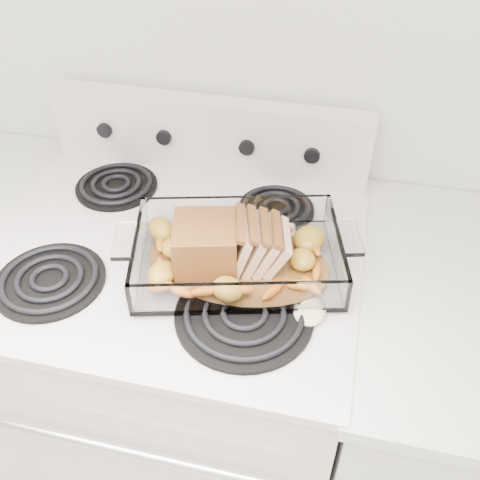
% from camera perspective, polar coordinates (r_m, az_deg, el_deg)
% --- Properties ---
extents(electric_range, '(0.78, 0.70, 1.12)m').
position_cam_1_polar(electric_range, '(1.45, -5.73, -13.89)').
color(electric_range, silver).
rests_on(electric_range, ground).
extents(counter_right, '(0.58, 0.68, 0.93)m').
position_cam_1_polar(counter_right, '(1.47, 21.29, -18.26)').
color(counter_right, silver).
rests_on(counter_right, ground).
extents(baking_dish, '(0.39, 0.25, 0.07)m').
position_cam_1_polar(baking_dish, '(1.03, -0.25, -1.89)').
color(baking_dish, white).
rests_on(baking_dish, electric_range).
extents(pork_roast, '(0.22, 0.12, 0.09)m').
position_cam_1_polar(pork_roast, '(1.02, -1.97, -0.21)').
color(pork_roast, brown).
rests_on(pork_roast, baking_dish).
extents(roast_vegetables, '(0.35, 0.19, 0.04)m').
position_cam_1_polar(roast_vegetables, '(1.05, -0.01, -0.27)').
color(roast_vegetables, '#CD5E0D').
rests_on(roast_vegetables, baking_dish).
extents(wooden_spoon, '(0.11, 0.27, 0.02)m').
position_cam_1_polar(wooden_spoon, '(1.01, 6.74, -5.08)').
color(wooden_spoon, beige).
rests_on(wooden_spoon, electric_range).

